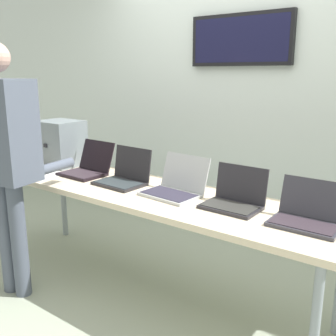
% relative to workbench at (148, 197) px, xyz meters
% --- Properties ---
extents(ground, '(8.00, 8.00, 0.04)m').
position_rel_workbench_xyz_m(ground, '(0.00, 0.00, -0.71)').
color(ground, '#99A38F').
extents(back_wall, '(8.00, 0.11, 2.64)m').
position_rel_workbench_xyz_m(back_wall, '(0.00, 1.13, 0.64)').
color(back_wall, silver).
rests_on(back_wall, ground).
extents(workbench, '(2.72, 0.70, 0.74)m').
position_rel_workbench_xyz_m(workbench, '(0.00, 0.00, 0.00)').
color(workbench, beige).
rests_on(workbench, ground).
extents(equipment_box, '(0.38, 0.32, 0.39)m').
position_rel_workbench_xyz_m(equipment_box, '(-1.12, 0.15, 0.25)').
color(equipment_box, slate).
rests_on(equipment_box, workbench).
extents(laptop_station_0, '(0.36, 0.36, 0.26)m').
position_rel_workbench_xyz_m(laptop_station_0, '(-0.68, 0.06, 0.11)').
color(laptop_station_0, black).
rests_on(laptop_station_0, workbench).
extents(laptop_station_1, '(0.37, 0.31, 0.26)m').
position_rel_workbench_xyz_m(laptop_station_1, '(-0.25, 0.03, 0.11)').
color(laptop_station_1, black).
rests_on(laptop_station_1, workbench).
extents(laptop_station_2, '(0.40, 0.36, 0.25)m').
position_rel_workbench_xyz_m(laptop_station_2, '(0.21, 0.04, 0.11)').
color(laptop_station_2, '#AFB3B5').
rests_on(laptop_station_2, workbench).
extents(laptop_station_3, '(0.35, 0.27, 0.24)m').
position_rel_workbench_xyz_m(laptop_station_3, '(0.65, 0.05, 0.11)').
color(laptop_station_3, '#25242A').
rests_on(laptop_station_3, workbench).
extents(laptop_station_4, '(0.36, 0.29, 0.23)m').
position_rel_workbench_xyz_m(laptop_station_4, '(1.10, 0.03, 0.11)').
color(laptop_station_4, '#34343D').
rests_on(laptop_station_4, workbench).
extents(person, '(0.50, 0.63, 1.74)m').
position_rel_workbench_xyz_m(person, '(-0.72, -0.62, 0.36)').
color(person, '#4B5363').
rests_on(person, ground).
extents(paper_sheet, '(0.22, 0.30, 0.00)m').
position_rel_workbench_xyz_m(paper_sheet, '(-0.91, -0.17, 0.05)').
color(paper_sheet, white).
rests_on(paper_sheet, workbench).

